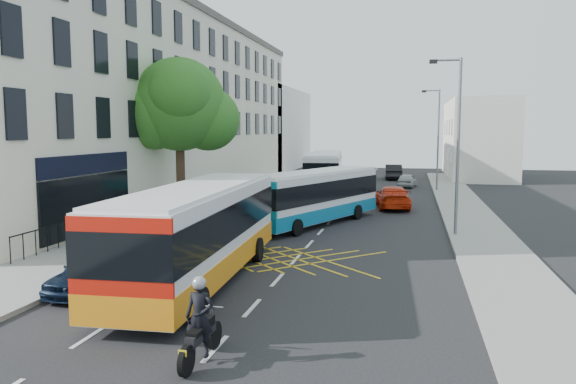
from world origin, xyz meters
The scene contains 21 objects.
ground centered at (0.00, 0.00, 0.00)m, with size 120.00×120.00×0.00m, color black.
pavement_left centered at (-8.50, 15.00, 0.07)m, with size 5.00×70.00×0.15m, color gray.
pavement_right centered at (7.50, 15.00, 0.07)m, with size 3.00×70.00×0.15m, color gray.
terrace_main centered at (-14.00, 24.49, 6.76)m, with size 8.30×45.00×13.50m.
terrace_far centered at (-14.00, 55.00, 5.00)m, with size 8.00×20.00×10.00m, color silver.
building_right centered at (11.00, 48.00, 4.00)m, with size 6.00×18.00×8.00m, color silver.
street_tree centered at (-8.51, 14.97, 6.29)m, with size 6.30×5.70×8.80m.
lamp_near centered at (6.20, 12.00, 4.62)m, with size 1.45×0.15×8.00m.
lamp_far centered at (6.20, 32.00, 4.62)m, with size 1.45×0.15×8.00m.
railings centered at (-9.70, 5.30, 0.72)m, with size 0.08×5.60×1.14m, color black, non-canonical shape.
bus_near centered at (-2.45, 2.29, 1.65)m, with size 3.16×11.26×3.14m.
bus_mid centered at (-0.71, 14.18, 1.48)m, with size 5.93×10.10×2.80m.
bus_far centered at (-2.57, 30.00, 1.65)m, with size 3.70×11.33×3.13m.
motorbike centered at (-0.05, -3.76, 0.88)m, with size 0.64×2.12×1.88m.
parked_car_blue centered at (-5.20, 0.57, 0.63)m, with size 1.49×3.70×1.26m, color black.
parked_car_silver centered at (-5.60, 7.10, 0.62)m, with size 1.32×3.79×1.25m, color #A1A4A8.
red_hatchback centered at (3.15, 21.22, 0.71)m, with size 1.99×4.89×1.42m, color red.
distant_car_grey centered at (-1.28, 40.54, 0.69)m, with size 2.28×4.95×1.38m, color #44474C.
distant_car_silver centered at (3.92, 34.91, 0.60)m, with size 1.41×3.50×1.19m, color #A2A4A9.
distant_car_dark centered at (2.50, 42.64, 0.75)m, with size 1.59×4.57×1.51m, color black.
pedestrian_far centered at (-7.00, 4.98, 1.13)m, with size 1.15×0.48×1.97m, color gray.
Camera 1 is at (4.23, -14.58, 4.92)m, focal length 35.00 mm.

